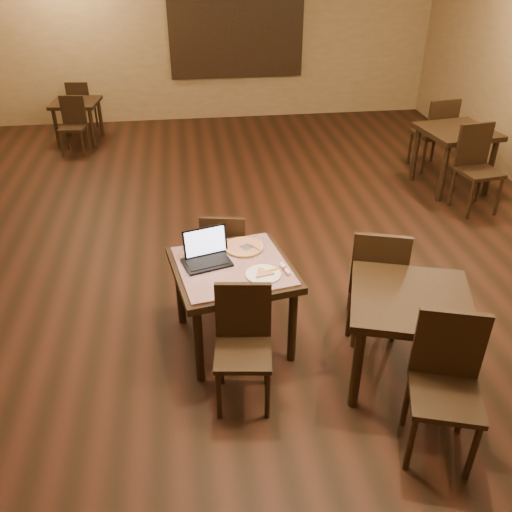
{
  "coord_description": "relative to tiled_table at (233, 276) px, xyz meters",
  "views": [
    {
      "loc": [
        -0.52,
        -5.01,
        3.07
      ],
      "look_at": [
        -0.03,
        -1.41,
        0.85
      ],
      "focal_mm": 38.0,
      "sensor_mm": 36.0,
      "label": 1
    }
  ],
  "objects": [
    {
      "name": "ground",
      "position": [
        0.21,
        1.38,
        -0.66
      ],
      "size": [
        10.0,
        10.0,
        0.0
      ],
      "primitive_type": "plane",
      "color": "black",
      "rests_on": "ground"
    },
    {
      "name": "wall_back",
      "position": [
        0.21,
        6.38,
        0.84
      ],
      "size": [
        8.0,
        0.02,
        3.0
      ],
      "primitive_type": "cube",
      "color": "olive",
      "rests_on": "ground"
    },
    {
      "name": "mural",
      "position": [
        0.71,
        6.34,
        0.89
      ],
      "size": [
        2.34,
        0.05,
        1.64
      ],
      "color": "#254D88",
      "rests_on": "wall_back"
    },
    {
      "name": "tiled_table",
      "position": [
        0.0,
        0.0,
        0.0
      ],
      "size": [
        1.06,
        1.06,
        0.76
      ],
      "rotation": [
        0.0,
        0.0,
        0.17
      ],
      "color": "black",
      "rests_on": "ground"
    },
    {
      "name": "chair_main_near",
      "position": [
        0.01,
        -0.62,
        -0.13
      ],
      "size": [
        0.46,
        0.46,
        0.93
      ],
      "rotation": [
        0.0,
        0.0,
        -0.14
      ],
      "color": "black",
      "rests_on": "ground"
    },
    {
      "name": "chair_main_far",
      "position": [
        -0.02,
        0.62,
        -0.14
      ],
      "size": [
        0.47,
        0.47,
        0.92
      ],
      "rotation": [
        0.0,
        0.0,
        2.94
      ],
      "color": "black",
      "rests_on": "ground"
    },
    {
      "name": "laptop",
      "position": [
        -0.2,
        0.11,
        0.17
      ],
      "size": [
        0.42,
        0.38,
        0.25
      ],
      "rotation": [
        0.0,
        0.0,
        0.28
      ],
      "color": "black",
      "rests_on": "tiled_table"
    },
    {
      "name": "plate",
      "position": [
        0.22,
        -0.18,
        0.11
      ],
      "size": [
        0.27,
        0.27,
        0.01
      ],
      "primitive_type": "cylinder",
      "color": "white",
      "rests_on": "tiled_table"
    },
    {
      "name": "pizza_slice",
      "position": [
        0.22,
        -0.18,
        0.13
      ],
      "size": [
        0.22,
        0.22,
        0.02
      ],
      "primitive_type": null,
      "rotation": [
        0.0,
        0.0,
        0.24
      ],
      "color": "beige",
      "rests_on": "plate"
    },
    {
      "name": "pizza_pan",
      "position": [
        0.12,
        0.24,
        0.11
      ],
      "size": [
        0.33,
        0.33,
        0.01
      ],
      "primitive_type": "cylinder",
      "color": "silver",
      "rests_on": "tiled_table"
    },
    {
      "name": "pizza_whole",
      "position": [
        0.12,
        0.24,
        0.12
      ],
      "size": [
        0.32,
        0.32,
        0.02
      ],
      "color": "beige",
      "rests_on": "pizza_pan"
    },
    {
      "name": "spatula",
      "position": [
        0.14,
        0.22,
        0.13
      ],
      "size": [
        0.19,
        0.23,
        0.01
      ],
      "primitive_type": "cube",
      "rotation": [
        0.0,
        0.0,
        0.56
      ],
      "color": "silver",
      "rests_on": "pizza_whole"
    },
    {
      "name": "napkin_roll",
      "position": [
        0.4,
        -0.14,
        0.12
      ],
      "size": [
        0.07,
        0.16,
        0.04
      ],
      "rotation": [
        0.0,
        0.0,
        0.23
      ],
      "color": "white",
      "rests_on": "tiled_table"
    },
    {
      "name": "other_table_a",
      "position": [
        3.21,
        2.8,
        0.02
      ],
      "size": [
        0.98,
        0.98,
        0.82
      ],
      "rotation": [
        0.0,
        0.0,
        0.14
      ],
      "color": "black",
      "rests_on": "ground"
    },
    {
      "name": "other_table_a_chair_near",
      "position": [
        3.2,
        2.18,
        -0.06
      ],
      "size": [
        0.52,
        0.52,
        1.05
      ],
      "rotation": [
        0.0,
        0.0,
        0.14
      ],
      "color": "black",
      "rests_on": "ground"
    },
    {
      "name": "other_table_a_chair_far",
      "position": [
        3.23,
        3.41,
        -0.06
      ],
      "size": [
        0.52,
        0.52,
        1.05
      ],
      "rotation": [
        0.0,
        0.0,
        3.28
      ],
      "color": "black",
      "rests_on": "ground"
    },
    {
      "name": "other_table_b",
      "position": [
        -2.0,
        5.38,
        -0.11
      ],
      "size": [
        0.79,
        0.79,
        0.67
      ],
      "rotation": [
        0.0,
        0.0,
        -0.12
      ],
      "color": "black",
      "rests_on": "ground"
    },
    {
      "name": "other_table_b_chair_near",
      "position": [
        -1.99,
        4.88,
        -0.17
      ],
      "size": [
        0.41,
        0.41,
        0.86
      ],
      "rotation": [
        0.0,
        0.0,
        -0.12
      ],
      "color": "black",
      "rests_on": "ground"
    },
    {
      "name": "other_table_b_chair_far",
      "position": [
        -2.01,
        5.89,
        -0.17
      ],
      "size": [
        0.41,
        0.41,
        0.86
      ],
      "rotation": [
        0.0,
        0.0,
        3.02
      ],
      "color": "black",
      "rests_on": "ground"
    },
    {
      "name": "other_table_c",
      "position": [
        1.23,
        -0.64,
        -0.0
      ],
      "size": [
        1.07,
        1.07,
        0.79
      ],
      "rotation": [
        0.0,
        0.0,
        -0.31
      ],
      "color": "black",
      "rests_on": "ground"
    },
    {
      "name": "other_table_c_chair_near",
      "position": [
        1.25,
        -1.25,
        -0.08
      ],
      "size": [
        0.56,
        0.56,
        1.03
      ],
      "rotation": [
        0.0,
        0.0,
        -0.31
      ],
      "color": "black",
      "rests_on": "ground"
    },
    {
      "name": "other_table_c_chair_far",
      "position": [
        1.2,
        -0.04,
        -0.08
      ],
      "size": [
        0.56,
        0.56,
        1.03
      ],
      "rotation": [
        0.0,
        0.0,
        2.83
      ],
      "color": "black",
      "rests_on": "ground"
    }
  ]
}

